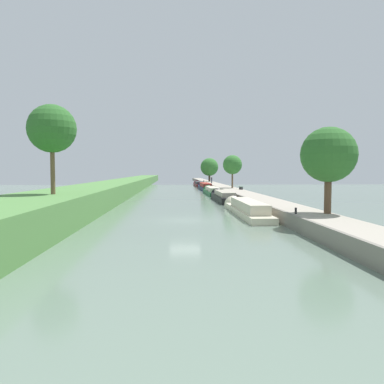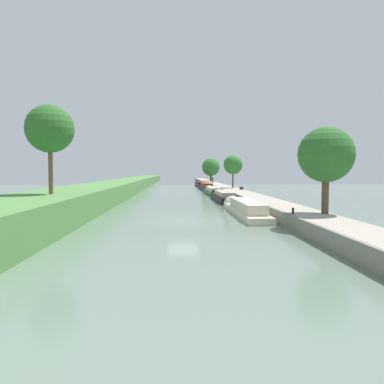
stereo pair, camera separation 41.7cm
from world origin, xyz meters
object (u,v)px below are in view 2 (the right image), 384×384
at_px(narrowboat_maroon, 200,184).
at_px(mooring_bollard_near, 293,211).
at_px(park_bench, 241,187).
at_px(person_walking, 213,180).
at_px(narrowboat_green, 212,191).
at_px(mooring_bollard_far, 205,181).
at_px(narrowboat_black, 223,196).
at_px(narrowboat_navy, 206,187).
at_px(narrowboat_cream, 244,208).

distance_m(narrowboat_maroon, mooring_bollard_near, 74.10).
bearing_deg(park_bench, person_walking, 92.92).
xyz_separation_m(narrowboat_maroon, person_walking, (2.74, -6.96, 1.34)).
height_order(narrowboat_green, mooring_bollard_far, mooring_bollard_far).
xyz_separation_m(narrowboat_black, person_walking, (2.76, 42.35, 1.30)).
relative_size(person_walking, mooring_bollard_near, 3.69).
height_order(narrowboat_green, narrowboat_navy, narrowboat_navy).
relative_size(narrowboat_navy, park_bench, 11.18).
xyz_separation_m(narrowboat_black, narrowboat_navy, (0.12, 31.17, 0.03)).
bearing_deg(narrowboat_cream, narrowboat_navy, 89.84).
distance_m(mooring_bollard_near, park_bench, 35.30).
distance_m(narrowboat_cream, narrowboat_navy, 47.30).
height_order(narrowboat_black, park_bench, park_bench).
distance_m(narrowboat_cream, mooring_bollard_far, 72.61).
bearing_deg(person_walking, narrowboat_cream, -92.71).
bearing_deg(person_walking, mooring_bollard_near, -90.69).
relative_size(narrowboat_cream, narrowboat_navy, 0.90).
distance_m(narrowboat_maroon, person_walking, 7.60).
height_order(mooring_bollard_near, park_bench, park_bench).
bearing_deg(mooring_bollard_near, narrowboat_navy, 91.87).
relative_size(narrowboat_black, park_bench, 8.99).
height_order(narrowboat_navy, person_walking, person_walking).
bearing_deg(narrowboat_maroon, mooring_bollard_near, -88.51).
relative_size(narrowboat_cream, narrowboat_black, 1.12).
height_order(narrowboat_black, mooring_bollard_near, mooring_bollard_near).
relative_size(narrowboat_cream, narrowboat_maroon, 0.93).
height_order(narrowboat_green, park_bench, park_bench).
relative_size(person_walking, mooring_bollard_far, 3.69).
bearing_deg(narrowboat_cream, mooring_bollard_near, -77.23).
xyz_separation_m(narrowboat_green, park_bench, (4.45, -4.04, 0.82)).
bearing_deg(narrowboat_maroon, narrowboat_navy, -89.66).
distance_m(narrowboat_green, mooring_bollard_far, 42.00).
xyz_separation_m(narrowboat_navy, park_bench, (4.26, -20.71, 0.75)).
xyz_separation_m(mooring_bollard_far, park_bench, (2.44, -45.98, 0.12)).
height_order(narrowboat_navy, narrowboat_maroon, narrowboat_navy).
xyz_separation_m(narrowboat_navy, narrowboat_maroon, (-0.11, 18.14, -0.07)).
relative_size(narrowboat_green, mooring_bollard_far, 32.02).
distance_m(person_walking, mooring_bollard_near, 67.11).
distance_m(narrowboat_navy, park_bench, 21.16).
xyz_separation_m(narrowboat_maroon, mooring_bollard_far, (1.93, 7.13, 0.69)).
height_order(narrowboat_cream, narrowboat_navy, narrowboat_navy).
xyz_separation_m(narrowboat_cream, person_walking, (2.77, 58.49, 1.32)).
relative_size(narrowboat_cream, narrowboat_green, 1.05).
relative_size(narrowboat_navy, mooring_bollard_far, 37.27).
bearing_deg(narrowboat_cream, person_walking, 87.29).
relative_size(narrowboat_navy, narrowboat_maroon, 1.03).
xyz_separation_m(narrowboat_black, mooring_bollard_far, (1.94, 56.44, 0.65)).
bearing_deg(narrowboat_maroon, narrowboat_black, -90.02).
bearing_deg(narrowboat_black, narrowboat_maroon, 89.98).
bearing_deg(narrowboat_green, mooring_bollard_near, -87.07).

